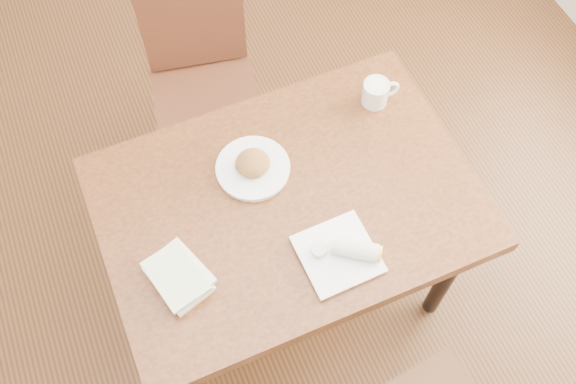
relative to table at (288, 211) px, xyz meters
name	(u,v)px	position (x,y,z in m)	size (l,w,h in m)	color
ground	(288,284)	(0.00, 0.00, -0.67)	(4.00, 5.00, 0.01)	#472814
table	(288,211)	(0.00, 0.00, 0.00)	(1.21, 0.85, 0.75)	brown
chair_far	(202,74)	(-0.05, 0.76, -0.12)	(0.49, 0.49, 0.95)	#4C2215
plate_scone	(253,166)	(-0.06, 0.15, 0.11)	(0.25, 0.25, 0.08)	white
coffee_mug	(377,92)	(0.44, 0.24, 0.13)	(0.14, 0.09, 0.09)	white
plate_burrito	(343,253)	(0.08, -0.25, 0.11)	(0.24, 0.23, 0.08)	white
book_stack	(178,276)	(-0.41, -0.12, 0.11)	(0.20, 0.23, 0.05)	white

